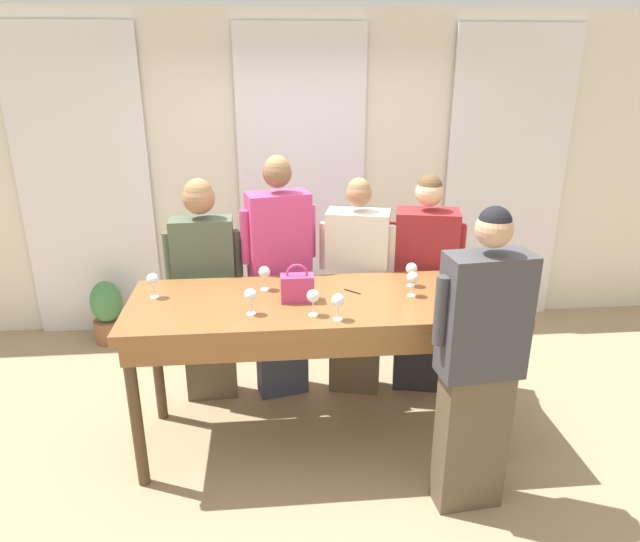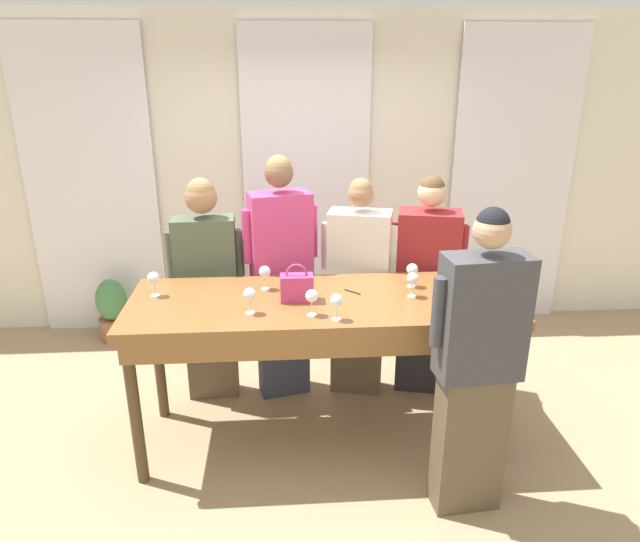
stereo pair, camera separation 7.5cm
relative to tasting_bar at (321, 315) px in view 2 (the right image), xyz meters
The scene contains 23 objects.
ground_plane 0.92m from the tasting_bar, 90.00° to the left, with size 18.00×18.00×0.00m, color tan.
wall_back 1.98m from the tasting_bar, 90.00° to the left, with size 12.00×0.06×2.80m.
curtain_panel_left 2.68m from the tasting_bar, 135.35° to the left, with size 1.12×0.03×2.69m.
curtain_panel_center 1.91m from the tasting_bar, 90.00° to the left, with size 1.12×0.03×2.69m.
curtain_panel_right 2.68m from the tasting_bar, 44.65° to the left, with size 1.12×0.03×2.69m.
tasting_bar is the anchor object (origin of this frame).
wine_bottle 0.95m from the tasting_bar, 10.53° to the right, with size 0.08×0.08×0.32m.
handbag 0.24m from the tasting_bar, behind, with size 0.20×0.11×0.24m.
wine_glass_front_left 0.36m from the tasting_bar, 77.20° to the right, with size 0.07×0.07×0.16m.
wine_glass_front_mid 0.82m from the tasting_bar, 17.66° to the right, with size 0.07×0.07×0.16m.
wine_glass_front_right 1.05m from the tasting_bar, behind, with size 0.07×0.07×0.16m.
wine_glass_center_left 0.31m from the tasting_bar, 107.87° to the right, with size 0.07×0.07×0.16m.
wine_glass_center_mid 0.60m from the tasting_bar, ahead, with size 0.07×0.07×0.16m.
wine_glass_center_right 0.50m from the tasting_bar, 158.68° to the right, with size 0.07×0.07×0.16m.
wine_glass_back_left 0.45m from the tasting_bar, 149.96° to the left, with size 0.07×0.07×0.16m.
wine_glass_back_mid 0.66m from the tasting_bar, 16.50° to the left, with size 0.07×0.07×0.16m.
pen 0.25m from the tasting_bar, 27.57° to the left, with size 0.09×0.09×0.01m.
guest_olive_jacket 0.99m from the tasting_bar, 140.71° to the left, with size 0.54×0.22×1.66m.
guest_pink_top 0.67m from the tasting_bar, 110.86° to the left, with size 0.54×0.31×1.80m.
guest_cream_sweater 0.71m from the tasting_bar, 63.28° to the left, with size 0.55×0.34×1.64m.
guest_striped_shirt 1.03m from the tasting_bar, 37.72° to the left, with size 0.56×0.36×1.65m.
host_pouring 1.00m from the tasting_bar, 39.35° to the right, with size 0.55×0.25×1.74m.
potted_plant 2.46m from the tasting_bar, 137.74° to the left, with size 0.27×0.27×0.57m.
Camera 2 is at (-0.23, -3.20, 2.40)m, focal length 32.00 mm.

